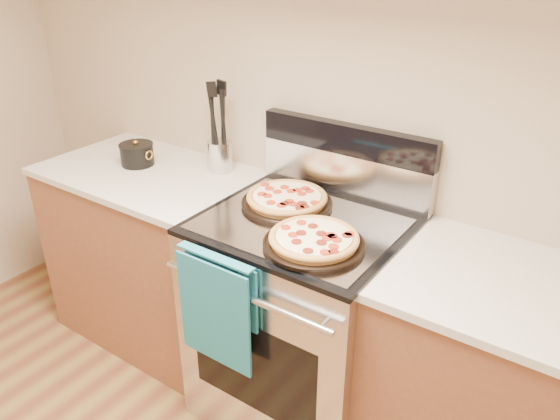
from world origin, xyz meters
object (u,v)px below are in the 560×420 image
Objects in this scene: pepperoni_pizza_front at (314,240)px; utensil_crock at (220,156)px; range_body at (302,321)px; pepperoni_pizza_back at (287,200)px; saucepan at (137,155)px.

utensil_crock is at bearing 153.26° from pepperoni_pizza_front.
range_body is 0.52m from pepperoni_pizza_back.
utensil_crock is at bearing 161.98° from pepperoni_pizza_back.
utensil_crock reaches higher than pepperoni_pizza_back.
saucepan is (-1.11, 0.20, 0.01)m from pepperoni_pizza_front.
pepperoni_pizza_back is at bearing 0.80° from saucepan.
saucepan is at bearing -155.79° from utensil_crock.
pepperoni_pizza_front is 2.42× the size of utensil_crock.
saucepan is (-0.37, -0.17, -0.02)m from utensil_crock.
saucepan is at bearing -179.20° from pepperoni_pizza_back.
pepperoni_pizza_front is 1.13m from saucepan.
utensil_crock is at bearing 24.21° from saucepan.
range_body is at bearing -3.41° from saucepan.
range_body is at bearing -20.50° from utensil_crock.
utensil_crock is (-0.48, 0.16, 0.03)m from pepperoni_pizza_back.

